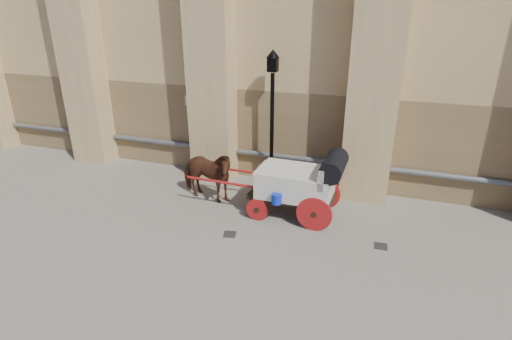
% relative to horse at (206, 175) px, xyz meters
% --- Properties ---
extents(ground, '(90.00, 90.00, 0.00)m').
position_rel_horse_xyz_m(ground, '(0.47, -1.82, -0.83)').
color(ground, '#6C645A').
rests_on(ground, ground).
extents(horse, '(2.08, 1.20, 1.66)m').
position_rel_horse_xyz_m(horse, '(0.00, 0.00, 0.00)').
color(horse, '#5C2D1A').
rests_on(horse, ground).
extents(carriage, '(4.43, 1.58, 1.93)m').
position_rel_horse_xyz_m(carriage, '(2.90, -0.04, 0.21)').
color(carriage, black).
rests_on(carriage, ground).
extents(street_lamp, '(0.41, 0.41, 4.34)m').
position_rel_horse_xyz_m(street_lamp, '(1.53, 1.66, 1.49)').
color(street_lamp, black).
rests_on(street_lamp, ground).
extents(drain_grate_near, '(0.39, 0.39, 0.01)m').
position_rel_horse_xyz_m(drain_grate_near, '(1.42, -1.63, -0.82)').
color(drain_grate_near, black).
rests_on(drain_grate_near, ground).
extents(drain_grate_far, '(0.34, 0.34, 0.01)m').
position_rel_horse_xyz_m(drain_grate_far, '(5.17, -0.92, -0.82)').
color(drain_grate_far, black).
rests_on(drain_grate_far, ground).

